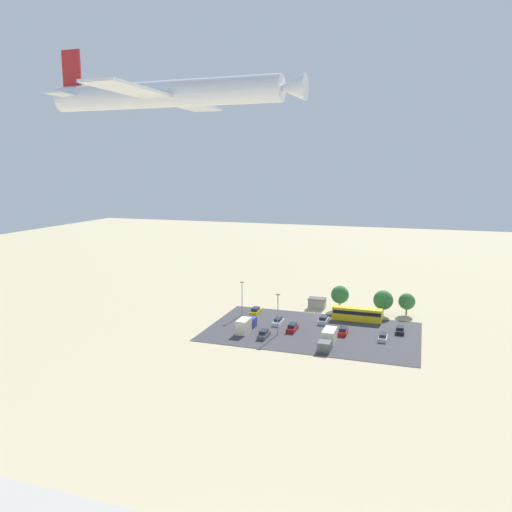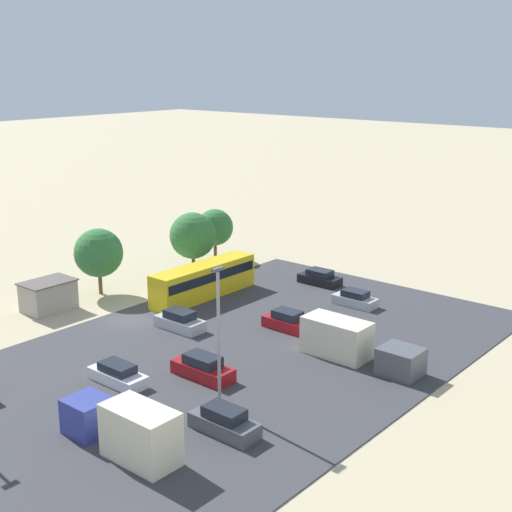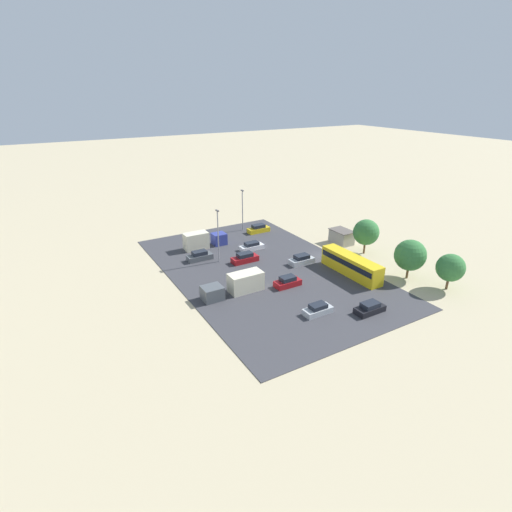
{
  "view_description": "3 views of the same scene",
  "coord_description": "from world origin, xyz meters",
  "px_view_note": "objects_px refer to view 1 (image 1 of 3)",
  "views": [
    {
      "loc": [
        -21.92,
        116.98,
        35.7
      ],
      "look_at": [
        6.1,
        33.2,
        20.31
      ],
      "focal_mm": 35.0,
      "sensor_mm": 36.0,
      "label": 1
    },
    {
      "loc": [
        36.8,
        44.99,
        21.22
      ],
      "look_at": [
        -5.79,
        9.27,
        6.07
      ],
      "focal_mm": 50.0,
      "sensor_mm": 36.0,
      "label": 2
    },
    {
      "loc": [
        -50.63,
        42.87,
        27.57
      ],
      "look_at": [
        -3.16,
        15.1,
        4.34
      ],
      "focal_mm": 28.0,
      "sensor_mm": 36.0,
      "label": 3
    }
  ],
  "objects_px": {
    "parked_car_1": "(292,328)",
    "parked_truck_1": "(328,339)",
    "bus": "(357,314)",
    "parked_car_2": "(256,311)",
    "parked_car_7": "(264,334)",
    "parked_truck_0": "(246,325)",
    "parked_car_4": "(383,337)",
    "shed_building": "(317,303)",
    "parked_car_3": "(278,321)",
    "parked_car_5": "(323,320)",
    "parked_car_6": "(400,330)",
    "parked_car_0": "(343,331)",
    "airplane": "(171,94)"
  },
  "relations": [
    {
      "from": "parked_car_1",
      "to": "parked_truck_1",
      "type": "xyz_separation_m",
      "value": [
        -9.2,
        6.44,
        0.6
      ]
    },
    {
      "from": "bus",
      "to": "parked_truck_1",
      "type": "bearing_deg",
      "value": -10.82
    },
    {
      "from": "parked_car_2",
      "to": "parked_car_7",
      "type": "distance_m",
      "value": 17.69
    },
    {
      "from": "parked_truck_0",
      "to": "parked_car_4",
      "type": "bearing_deg",
      "value": 7.0
    },
    {
      "from": "shed_building",
      "to": "parked_car_4",
      "type": "relative_size",
      "value": 1.12
    },
    {
      "from": "parked_car_3",
      "to": "parked_truck_1",
      "type": "bearing_deg",
      "value": -37.16
    },
    {
      "from": "parked_car_2",
      "to": "parked_truck_1",
      "type": "height_order",
      "value": "parked_truck_1"
    },
    {
      "from": "bus",
      "to": "parked_car_3",
      "type": "xyz_separation_m",
      "value": [
        17.12,
        8.39,
        -1.09
      ]
    },
    {
      "from": "parked_car_5",
      "to": "parked_truck_0",
      "type": "relative_size",
      "value": 0.54
    },
    {
      "from": "parked_car_6",
      "to": "parked_car_7",
      "type": "relative_size",
      "value": 0.96
    },
    {
      "from": "parked_car_3",
      "to": "parked_car_6",
      "type": "height_order",
      "value": "parked_car_6"
    },
    {
      "from": "parked_car_6",
      "to": "parked_truck_1",
      "type": "relative_size",
      "value": 0.45
    },
    {
      "from": "parked_car_5",
      "to": "parked_car_0",
      "type": "bearing_deg",
      "value": 129.93
    },
    {
      "from": "parked_car_2",
      "to": "shed_building",
      "type": "bearing_deg",
      "value": 38.06
    },
    {
      "from": "parked_car_1",
      "to": "parked_truck_1",
      "type": "height_order",
      "value": "parked_truck_1"
    },
    {
      "from": "parked_car_0",
      "to": "bus",
      "type": "bearing_deg",
      "value": 81.64
    },
    {
      "from": "parked_car_6",
      "to": "airplane",
      "type": "relative_size",
      "value": 0.12
    },
    {
      "from": "parked_truck_1",
      "to": "parked_car_7",
      "type": "bearing_deg",
      "value": -0.5
    },
    {
      "from": "bus",
      "to": "airplane",
      "type": "distance_m",
      "value": 72.11
    },
    {
      "from": "airplane",
      "to": "parked_car_3",
      "type": "bearing_deg",
      "value": 177.27
    },
    {
      "from": "shed_building",
      "to": "parked_car_2",
      "type": "relative_size",
      "value": 0.97
    },
    {
      "from": "shed_building",
      "to": "parked_car_0",
      "type": "bearing_deg",
      "value": 116.89
    },
    {
      "from": "parked_truck_1",
      "to": "parked_car_1",
      "type": "bearing_deg",
      "value": -34.99
    },
    {
      "from": "shed_building",
      "to": "parked_car_6",
      "type": "relative_size",
      "value": 1.07
    },
    {
      "from": "parked_car_3",
      "to": "airplane",
      "type": "xyz_separation_m",
      "value": [
        2.33,
        45.37,
        45.03
      ]
    },
    {
      "from": "bus",
      "to": "parked_truck_0",
      "type": "height_order",
      "value": "bus"
    },
    {
      "from": "parked_car_0",
      "to": "parked_truck_0",
      "type": "bearing_deg",
      "value": -167.36
    },
    {
      "from": "parked_car_3",
      "to": "parked_truck_1",
      "type": "xyz_separation_m",
      "value": [
        -13.55,
        10.27,
        0.69
      ]
    },
    {
      "from": "parked_car_3",
      "to": "parked_car_7",
      "type": "bearing_deg",
      "value": -91.89
    },
    {
      "from": "parked_car_3",
      "to": "parked_car_6",
      "type": "xyz_separation_m",
      "value": [
        -27.3,
        -2.39,
        0.01
      ]
    },
    {
      "from": "parked_car_3",
      "to": "bus",
      "type": "bearing_deg",
      "value": 26.1
    },
    {
      "from": "parked_car_2",
      "to": "parked_truck_1",
      "type": "distance_m",
      "value": 26.69
    },
    {
      "from": "bus",
      "to": "parked_car_5",
      "type": "relative_size",
      "value": 2.69
    },
    {
      "from": "parked_car_6",
      "to": "airplane",
      "type": "height_order",
      "value": "airplane"
    },
    {
      "from": "shed_building",
      "to": "parked_car_0",
      "type": "relative_size",
      "value": 1.11
    },
    {
      "from": "parked_car_5",
      "to": "parked_car_1",
      "type": "bearing_deg",
      "value": 55.31
    },
    {
      "from": "parked_car_2",
      "to": "parked_car_6",
      "type": "xyz_separation_m",
      "value": [
        -34.93,
        3.57,
        -0.07
      ]
    },
    {
      "from": "airplane",
      "to": "parked_car_4",
      "type": "bearing_deg",
      "value": 147.83
    },
    {
      "from": "parked_car_7",
      "to": "parked_truck_0",
      "type": "height_order",
      "value": "parked_truck_0"
    },
    {
      "from": "parked_car_5",
      "to": "airplane",
      "type": "bearing_deg",
      "value": 76.17
    },
    {
      "from": "shed_building",
      "to": "parked_car_2",
      "type": "distance_m",
      "value": 17.05
    },
    {
      "from": "parked_car_7",
      "to": "parked_car_6",
      "type": "bearing_deg",
      "value": -155.59
    },
    {
      "from": "parked_truck_0",
      "to": "parked_truck_1",
      "type": "xyz_separation_m",
      "value": [
        -19.01,
        2.91,
        -0.13
      ]
    },
    {
      "from": "parked_car_1",
      "to": "shed_building",
      "type": "bearing_deg",
      "value": -94.05
    },
    {
      "from": "bus",
      "to": "parked_car_7",
      "type": "xyz_separation_m",
      "value": [
        17.46,
        18.54,
        -1.0
      ]
    },
    {
      "from": "parked_car_2",
      "to": "parked_car_3",
      "type": "xyz_separation_m",
      "value": [
        -7.62,
        5.96,
        -0.08
      ]
    },
    {
      "from": "parked_car_2",
      "to": "parked_truck_0",
      "type": "xyz_separation_m",
      "value": [
        -2.16,
        13.32,
        0.74
      ]
    },
    {
      "from": "parked_car_2",
      "to": "parked_car_4",
      "type": "distance_m",
      "value": 33.14
    },
    {
      "from": "airplane",
      "to": "parked_car_7",
      "type": "bearing_deg",
      "value": 176.96
    },
    {
      "from": "parked_car_2",
      "to": "parked_car_5",
      "type": "relative_size",
      "value": 1.07
    }
  ]
}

